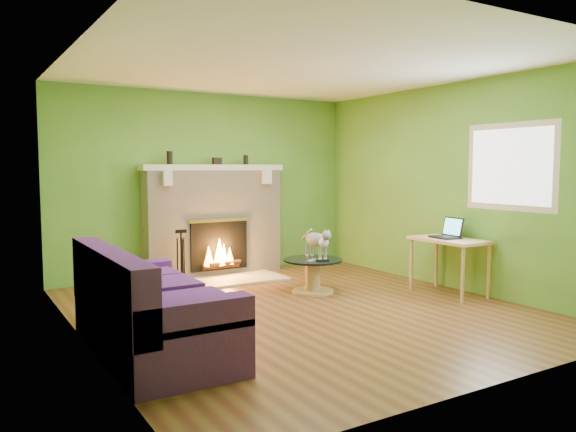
# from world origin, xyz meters

# --- Properties ---
(floor) EXTENTS (5.00, 5.00, 0.00)m
(floor) POSITION_xyz_m (0.00, 0.00, 0.00)
(floor) COLOR #5B2E1A
(floor) RESTS_ON ground
(ceiling) EXTENTS (5.00, 5.00, 0.00)m
(ceiling) POSITION_xyz_m (0.00, 0.00, 2.60)
(ceiling) COLOR white
(ceiling) RESTS_ON wall_back
(wall_back) EXTENTS (5.00, 0.00, 5.00)m
(wall_back) POSITION_xyz_m (0.00, 2.50, 1.30)
(wall_back) COLOR #4F892C
(wall_back) RESTS_ON floor
(wall_front) EXTENTS (5.00, 0.00, 5.00)m
(wall_front) POSITION_xyz_m (0.00, -2.50, 1.30)
(wall_front) COLOR #4F892C
(wall_front) RESTS_ON floor
(wall_left) EXTENTS (0.00, 5.00, 5.00)m
(wall_left) POSITION_xyz_m (-2.25, 0.00, 1.30)
(wall_left) COLOR #4F892C
(wall_left) RESTS_ON floor
(wall_right) EXTENTS (0.00, 5.00, 5.00)m
(wall_right) POSITION_xyz_m (2.25, 0.00, 1.30)
(wall_right) COLOR #4F892C
(wall_right) RESTS_ON floor
(window_frame) EXTENTS (0.00, 1.20, 1.20)m
(window_frame) POSITION_xyz_m (2.24, -0.90, 1.55)
(window_frame) COLOR silver
(window_frame) RESTS_ON wall_right
(window_pane) EXTENTS (0.00, 1.06, 1.06)m
(window_pane) POSITION_xyz_m (2.23, -0.90, 1.55)
(window_pane) COLOR white
(window_pane) RESTS_ON wall_right
(fireplace) EXTENTS (2.10, 0.46, 1.58)m
(fireplace) POSITION_xyz_m (0.00, 2.32, 0.77)
(fireplace) COLOR #C1B5A0
(fireplace) RESTS_ON floor
(hearth) EXTENTS (1.50, 0.75, 0.03)m
(hearth) POSITION_xyz_m (0.00, 1.80, 0.01)
(hearth) COLOR beige
(hearth) RESTS_ON floor
(mantel) EXTENTS (2.10, 0.28, 0.08)m
(mantel) POSITION_xyz_m (0.00, 2.30, 1.54)
(mantel) COLOR beige
(mantel) RESTS_ON fireplace
(sofa) EXTENTS (0.90, 1.97, 0.89)m
(sofa) POSITION_xyz_m (-1.86, -0.51, 0.34)
(sofa) COLOR #431A65
(sofa) RESTS_ON floor
(coffee_table) EXTENTS (0.73, 0.73, 0.41)m
(coffee_table) POSITION_xyz_m (0.58, 0.64, 0.24)
(coffee_table) COLOR tan
(coffee_table) RESTS_ON floor
(desk) EXTENTS (0.53, 0.92, 0.68)m
(desk) POSITION_xyz_m (1.95, -0.29, 0.60)
(desk) COLOR tan
(desk) RESTS_ON floor
(cat) EXTENTS (0.24, 0.61, 0.38)m
(cat) POSITION_xyz_m (0.66, 0.69, 0.60)
(cat) COLOR slate
(cat) RESTS_ON coffee_table
(remote_silver) EXTENTS (0.17, 0.12, 0.02)m
(remote_silver) POSITION_xyz_m (0.48, 0.52, 0.42)
(remote_silver) COLOR gray
(remote_silver) RESTS_ON coffee_table
(remote_black) EXTENTS (0.16, 0.10, 0.02)m
(remote_black) POSITION_xyz_m (0.60, 0.46, 0.42)
(remote_black) COLOR black
(remote_black) RESTS_ON coffee_table
(laptop) EXTENTS (0.33, 0.37, 0.25)m
(laptop) POSITION_xyz_m (1.93, -0.24, 0.81)
(laptop) COLOR black
(laptop) RESTS_ON desk
(fire_tools) EXTENTS (0.19, 0.19, 0.70)m
(fire_tools) POSITION_xyz_m (-0.63, 1.95, 0.38)
(fire_tools) COLOR black
(fire_tools) RESTS_ON hearth
(mantel_vase_left) EXTENTS (0.08, 0.08, 0.18)m
(mantel_vase_left) POSITION_xyz_m (-0.63, 2.33, 1.67)
(mantel_vase_left) COLOR black
(mantel_vase_left) RESTS_ON mantel
(mantel_vase_right) EXTENTS (0.07, 0.07, 0.14)m
(mantel_vase_right) POSITION_xyz_m (0.52, 2.33, 1.65)
(mantel_vase_right) COLOR black
(mantel_vase_right) RESTS_ON mantel
(mantel_box) EXTENTS (0.12, 0.08, 0.10)m
(mantel_box) POSITION_xyz_m (0.06, 2.33, 1.63)
(mantel_box) COLOR black
(mantel_box) RESTS_ON mantel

